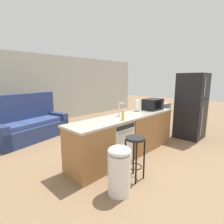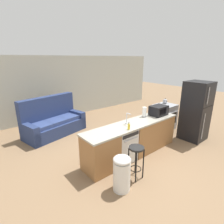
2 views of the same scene
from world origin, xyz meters
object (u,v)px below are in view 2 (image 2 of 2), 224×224
object	(u,v)px
paper_towel_roll	(144,112)
kettle	(165,101)
bar_stool	(136,156)
trash_bin	(122,173)
couch	(53,122)
dishwasher	(122,144)
microwave	(159,110)
stove_range	(164,117)
soap_bottle	(129,127)
refrigerator	(196,111)

from	to	relation	value
paper_towel_roll	kettle	size ratio (longest dim) A/B	1.38
kettle	bar_stool	bearing A→B (deg)	-155.29
trash_bin	couch	bearing A→B (deg)	89.39
dishwasher	bar_stool	bearing A→B (deg)	-110.45
trash_bin	bar_stool	bearing A→B (deg)	8.70
bar_stool	trash_bin	size ratio (longest dim) A/B	1.00
couch	microwave	bearing A→B (deg)	-51.79
dishwasher	stove_range	bearing A→B (deg)	11.91
stove_range	bar_stool	distance (m)	3.14
paper_towel_roll	soap_bottle	distance (m)	1.06
paper_towel_roll	soap_bottle	bearing A→B (deg)	-159.14
dishwasher	bar_stool	world-z (taller)	dishwasher
bar_stool	stove_range	bearing A→B (deg)	23.83
kettle	trash_bin	distance (m)	3.86
microwave	bar_stool	xyz separation A→B (m)	(-1.70, -0.72, -0.50)
dishwasher	couch	size ratio (longest dim) A/B	0.39
microwave	kettle	world-z (taller)	microwave
bar_stool	dishwasher	bearing A→B (deg)	69.55
refrigerator	microwave	bearing A→B (deg)	154.82
dishwasher	soap_bottle	distance (m)	0.59
soap_bottle	trash_bin	bearing A→B (deg)	-142.21
refrigerator	couch	bearing A→B (deg)	135.34
dishwasher	microwave	world-z (taller)	microwave
refrigerator	bar_stool	size ratio (longest dim) A/B	2.49
microwave	bar_stool	size ratio (longest dim) A/B	0.68
stove_range	bar_stool	world-z (taller)	stove_range
paper_towel_roll	trash_bin	bearing A→B (deg)	-151.22
refrigerator	couch	world-z (taller)	refrigerator
trash_bin	stove_range	bearing A→B (deg)	21.84
refrigerator	soap_bottle	bearing A→B (deg)	172.76
refrigerator	paper_towel_roll	xyz separation A→B (m)	(-1.61, 0.71, 0.12)
microwave	paper_towel_roll	distance (m)	0.47
refrigerator	kettle	distance (m)	1.24
refrigerator	trash_bin	xyz separation A→B (m)	(-3.34, -0.24, -0.54)
dishwasher	kettle	bearing A→B (deg)	13.78
microwave	soap_bottle	size ratio (longest dim) A/B	2.84
trash_bin	dishwasher	bearing A→B (deg)	46.79
kettle	couch	size ratio (longest dim) A/B	0.10
trash_bin	kettle	bearing A→B (deg)	22.71
stove_range	paper_towel_roll	bearing A→B (deg)	-166.44
microwave	trash_bin	size ratio (longest dim) A/B	0.68
microwave	soap_bottle	distance (m)	1.46
dishwasher	couch	bearing A→B (deg)	104.56
soap_bottle	kettle	bearing A→B (deg)	17.93
stove_range	kettle	distance (m)	0.58
microwave	dishwasher	bearing A→B (deg)	179.95
trash_bin	paper_towel_roll	bearing A→B (deg)	28.78
microwave	kettle	size ratio (longest dim) A/B	2.44
paper_towel_roll	couch	world-z (taller)	couch
refrigerator	paper_towel_roll	world-z (taller)	refrigerator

